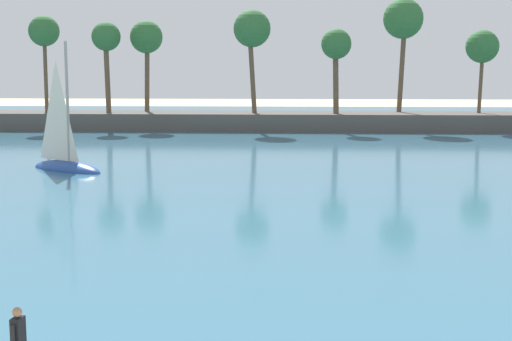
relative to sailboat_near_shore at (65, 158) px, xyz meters
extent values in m
cube|color=#386B84|center=(12.39, 19.08, -0.81)|extent=(220.00, 99.33, 0.06)
cube|color=#514C47|center=(12.39, 28.75, 0.06)|extent=(98.43, 6.00, 1.80)
cylinder|color=brown|center=(-0.45, 29.91, 4.73)|extent=(0.71, 0.79, 7.57)
sphere|color=#2D6633|center=(-0.45, 29.91, 8.50)|extent=(3.30, 3.30, 3.30)
cylinder|color=brown|center=(10.39, 27.76, 5.09)|extent=(0.93, 0.96, 8.29)
sphere|color=#2D6633|center=(10.39, 27.76, 9.23)|extent=(3.65, 3.65, 3.65)
cylinder|color=brown|center=(18.61, 27.61, 4.35)|extent=(0.68, 0.88, 6.80)
sphere|color=#2D6633|center=(18.61, 27.61, 7.73)|extent=(2.95, 2.95, 2.95)
cylinder|color=brown|center=(25.36, 29.98, 5.61)|extent=(0.76, 1.01, 9.32)
sphere|color=#2D6633|center=(25.36, 29.98, 10.26)|extent=(3.99, 3.99, 3.99)
cylinder|color=brown|center=(-4.14, 28.14, 4.73)|extent=(0.60, 0.66, 7.55)
sphere|color=#2D6633|center=(-4.14, 28.14, 8.50)|extent=(2.87, 2.87, 2.87)
cylinder|color=brown|center=(-10.42, 28.27, 5.01)|extent=(0.46, 0.53, 8.10)
sphere|color=#2D6633|center=(-10.42, 28.27, 9.05)|extent=(3.06, 3.06, 3.06)
cylinder|color=brown|center=(33.05, 29.20, 4.23)|extent=(0.54, 0.54, 6.56)
sphere|color=#2D6633|center=(33.05, 29.20, 7.51)|extent=(3.24, 3.24, 3.24)
cube|color=black|center=(8.44, -30.96, 0.31)|extent=(0.24, 0.36, 0.58)
sphere|color=#9E7051|center=(8.44, -30.96, 0.72)|extent=(0.21, 0.21, 0.21)
cylinder|color=black|center=(8.47, -30.73, 0.27)|extent=(0.09, 0.09, 0.50)
cylinder|color=black|center=(8.41, -31.19, 0.27)|extent=(0.09, 0.09, 0.50)
ellipsoid|color=#234793|center=(0.11, -0.07, -0.78)|extent=(5.93, 4.81, 1.19)
cylinder|color=gray|center=(0.36, -0.24, 3.54)|extent=(0.18, 0.18, 7.44)
pyramid|color=silver|center=(-0.48, 0.33, 2.98)|extent=(2.32, 1.65, 6.32)
camera|label=1|loc=(14.19, -45.80, 5.96)|focal=52.08mm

